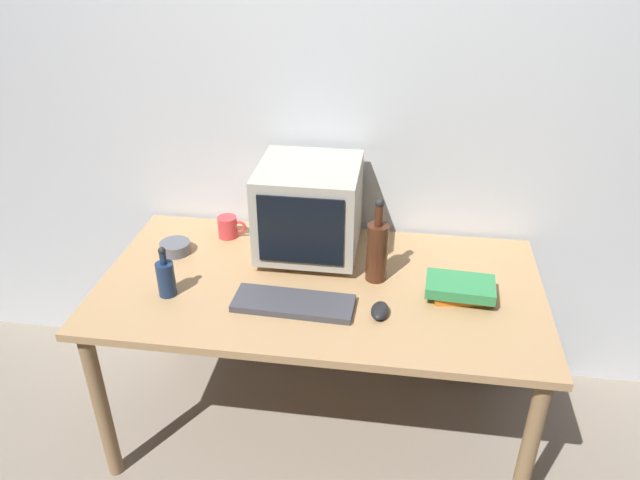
{
  "coord_description": "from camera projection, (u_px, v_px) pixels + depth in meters",
  "views": [
    {
      "loc": [
        0.27,
        -1.84,
        1.96
      ],
      "look_at": [
        0.0,
        0.0,
        0.89
      ],
      "focal_mm": 33.93,
      "sensor_mm": 36.0,
      "label": 1
    }
  ],
  "objects": [
    {
      "name": "cd_spindle",
      "position": [
        175.0,
        247.0,
        2.41
      ],
      "size": [
        0.12,
        0.12,
        0.04
      ],
      "primitive_type": "cylinder",
      "color": "#595B66",
      "rests_on": "desk"
    },
    {
      "name": "computer_mouse",
      "position": [
        380.0,
        311.0,
        2.05
      ],
      "size": [
        0.07,
        0.1,
        0.04
      ],
      "primitive_type": "ellipsoid",
      "rotation": [
        0.0,
        0.0,
        -0.08
      ],
      "color": "black",
      "rests_on": "desk"
    },
    {
      "name": "book_stack",
      "position": [
        461.0,
        289.0,
        2.13
      ],
      "size": [
        0.25,
        0.17,
        0.07
      ],
      "color": "orange",
      "rests_on": "desk"
    },
    {
      "name": "bottle_short",
      "position": [
        166.0,
        277.0,
        2.13
      ],
      "size": [
        0.06,
        0.06,
        0.2
      ],
      "color": "navy",
      "rests_on": "desk"
    },
    {
      "name": "keyboard",
      "position": [
        293.0,
        303.0,
        2.1
      ],
      "size": [
        0.43,
        0.17,
        0.02
      ],
      "primitive_type": "cube",
      "rotation": [
        0.0,
        0.0,
        -0.04
      ],
      "color": "#3F3F47",
      "rests_on": "desk"
    },
    {
      "name": "back_wall",
      "position": [
        338.0,
        101.0,
        2.38
      ],
      "size": [
        4.0,
        0.08,
        2.5
      ],
      "primitive_type": "cube",
      "color": "silver",
      "rests_on": "ground"
    },
    {
      "name": "crt_monitor",
      "position": [
        309.0,
        209.0,
        2.33
      ],
      "size": [
        0.38,
        0.39,
        0.37
      ],
      "color": "#B2AD9E",
      "rests_on": "desk"
    },
    {
      "name": "mug",
      "position": [
        228.0,
        227.0,
        2.51
      ],
      "size": [
        0.12,
        0.08,
        0.09
      ],
      "color": "#CC383D",
      "rests_on": "desk"
    },
    {
      "name": "desk",
      "position": [
        320.0,
        299.0,
        2.27
      ],
      "size": [
        1.63,
        0.85,
        0.71
      ],
      "color": "tan",
      "rests_on": "ground"
    },
    {
      "name": "ground_plane",
      "position": [
        320.0,
        421.0,
        2.59
      ],
      "size": [
        6.0,
        6.0,
        0.0
      ],
      "primitive_type": "plane",
      "color": "gray"
    },
    {
      "name": "bottle_tall",
      "position": [
        377.0,
        250.0,
        2.19
      ],
      "size": [
        0.08,
        0.08,
        0.33
      ],
      "color": "#472314",
      "rests_on": "desk"
    }
  ]
}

